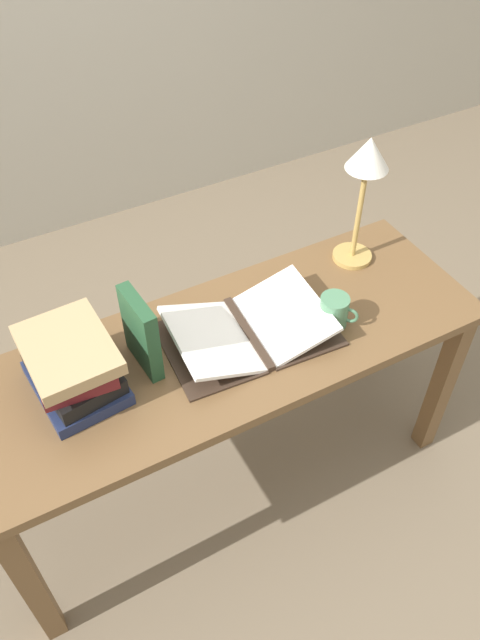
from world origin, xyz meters
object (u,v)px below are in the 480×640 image
at_px(book_standing_upright, 141,333).
at_px(coffee_mug, 334,311).
at_px(reading_lamp, 366,171).
at_px(open_book, 249,330).
at_px(book_stack_tall, 72,366).

relative_size(book_standing_upright, coffee_mug, 2.27).
bearing_deg(reading_lamp, open_book, -162.70).
bearing_deg(coffee_mug, book_standing_upright, 167.35).
distance_m(book_stack_tall, reading_lamp, 1.04).
relative_size(book_stack_tall, book_standing_upright, 1.24).
distance_m(open_book, coffee_mug, 0.26).
height_order(reading_lamp, coffee_mug, reading_lamp).
bearing_deg(open_book, book_stack_tall, 177.81).
distance_m(book_standing_upright, coffee_mug, 0.58).
xyz_separation_m(open_book, coffee_mug, (0.25, -0.08, 0.03)).
distance_m(reading_lamp, coffee_mug, 0.44).
bearing_deg(open_book, book_standing_upright, 174.54).
relative_size(open_book, coffee_mug, 4.91).
bearing_deg(book_standing_upright, reading_lamp, 2.89).
height_order(open_book, reading_lamp, reading_lamp).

